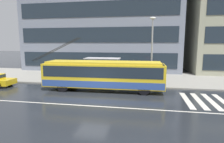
% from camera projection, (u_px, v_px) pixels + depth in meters
% --- Properties ---
extents(ground_plane, '(160.00, 160.00, 0.00)m').
position_uv_depth(ground_plane, '(92.00, 101.00, 14.67)').
color(ground_plane, '#22262B').
extents(sidewalk_slab, '(80.00, 10.00, 0.14)m').
position_uv_depth(sidewalk_slab, '(113.00, 77.00, 24.37)').
color(sidewalk_slab, gray).
rests_on(sidewalk_slab, ground_plane).
extents(crosswalk_stripe_edge_near, '(0.44, 4.40, 0.01)m').
position_uv_depth(crosswalk_stripe_edge_near, '(187.00, 100.00, 14.84)').
color(crosswalk_stripe_edge_near, beige).
rests_on(crosswalk_stripe_edge_near, ground_plane).
extents(crosswalk_stripe_inner_a, '(0.44, 4.40, 0.01)m').
position_uv_depth(crosswalk_stripe_inner_a, '(199.00, 101.00, 14.68)').
color(crosswalk_stripe_inner_a, beige).
rests_on(crosswalk_stripe_inner_a, ground_plane).
extents(crosswalk_stripe_center, '(0.44, 4.40, 0.01)m').
position_uv_depth(crosswalk_stripe_center, '(211.00, 101.00, 14.52)').
color(crosswalk_stripe_center, beige).
rests_on(crosswalk_stripe_center, ground_plane).
extents(crosswalk_stripe_inner_b, '(0.44, 4.40, 0.01)m').
position_uv_depth(crosswalk_stripe_inner_b, '(224.00, 102.00, 14.37)').
color(crosswalk_stripe_inner_b, beige).
rests_on(crosswalk_stripe_inner_b, ground_plane).
extents(lane_centre_line, '(72.00, 0.14, 0.01)m').
position_uv_depth(lane_centre_line, '(87.00, 106.00, 13.50)').
color(lane_centre_line, silver).
rests_on(lane_centre_line, ground_plane).
extents(trolleybus, '(12.63, 2.75, 4.99)m').
position_uv_depth(trolleybus, '(103.00, 74.00, 17.70)').
color(trolleybus, gold).
rests_on(trolleybus, ground_plane).
extents(bus_shelter, '(3.93, 1.86, 2.66)m').
position_uv_depth(bus_shelter, '(103.00, 63.00, 21.31)').
color(bus_shelter, gray).
rests_on(bus_shelter, sidewalk_slab).
extents(pedestrian_at_shelter, '(1.35, 1.35, 2.02)m').
position_uv_depth(pedestrian_at_shelter, '(149.00, 69.00, 19.47)').
color(pedestrian_at_shelter, black).
rests_on(pedestrian_at_shelter, sidewalk_slab).
extents(pedestrian_approaching_curb, '(1.46, 1.46, 1.92)m').
position_uv_depth(pedestrian_approaching_curb, '(77.00, 68.00, 20.54)').
color(pedestrian_approaching_curb, navy).
rests_on(pedestrian_approaching_curb, sidewalk_slab).
extents(pedestrian_walking_past, '(0.99, 0.99, 1.94)m').
position_uv_depth(pedestrian_walking_past, '(93.00, 67.00, 22.27)').
color(pedestrian_walking_past, '#50433F').
rests_on(pedestrian_walking_past, sidewalk_slab).
extents(pedestrian_waiting_by_pole, '(1.35, 1.35, 1.92)m').
position_uv_depth(pedestrian_waiting_by_pole, '(149.00, 68.00, 20.87)').
color(pedestrian_waiting_by_pole, navy).
rests_on(pedestrian_waiting_by_pole, sidewalk_slab).
extents(street_lamp, '(0.60, 0.32, 6.86)m').
position_uv_depth(street_lamp, '(152.00, 46.00, 18.74)').
color(street_lamp, '#919397').
rests_on(street_lamp, sidewalk_slab).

